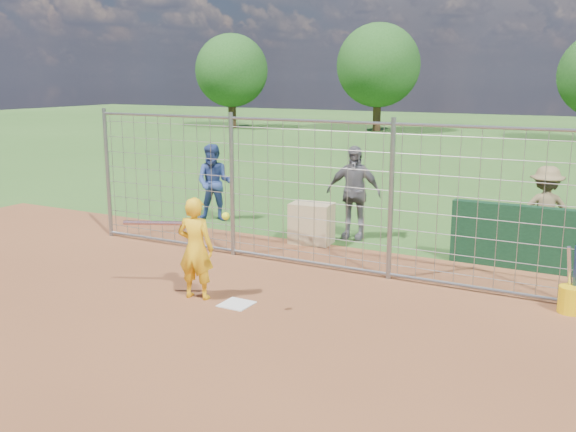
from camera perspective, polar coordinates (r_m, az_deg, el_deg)
The scene contains 12 objects.
ground at distance 9.49m, azimuth -3.94°, elevation -7.52°, with size 100.00×100.00×0.00m, color #2D591E.
infield_dirt at distance 7.35m, azimuth -16.98°, elevation -14.18°, with size 18.00×18.00×0.00m, color brown.
home_plate at distance 9.33m, azimuth -4.60°, elevation -7.83°, with size 0.43×0.43×0.02m, color silver.
dugout_wall at distance 11.52m, azimuth 20.66°, elevation -1.88°, with size 2.60×0.20×1.10m, color #11381E.
batter at distance 9.45m, azimuth -8.21°, elevation -2.87°, with size 0.56×0.36×1.52m, color yellow.
bystander_a at distance 14.55m, azimuth -6.57°, elevation 2.95°, with size 0.85×0.66×1.74m, color navy.
bystander_b at distance 12.90m, azimuth 5.84°, elevation 2.10°, with size 1.11×0.46×1.89m, color #5D5C61.
bystander_c at distance 12.56m, azimuth 21.87°, elevation 0.43°, with size 1.06×0.61×1.64m, color olive.
equipment_bin at distance 12.56m, azimuth 2.11°, elevation -0.65°, with size 0.80×0.55×0.80m, color tan.
equipment_in_play at distance 9.25m, azimuth -10.52°, elevation -0.48°, with size 1.86×0.46×0.37m.
bucket_with_bats at distance 9.75m, azimuth 23.88°, elevation -6.51°, with size 0.34×0.38×0.97m.
backstop_fence at distance 10.85m, azimuth 1.64°, elevation 1.91°, with size 9.08×0.08×2.60m.
Camera 1 is at (4.82, -7.51, 3.22)m, focal length 40.00 mm.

